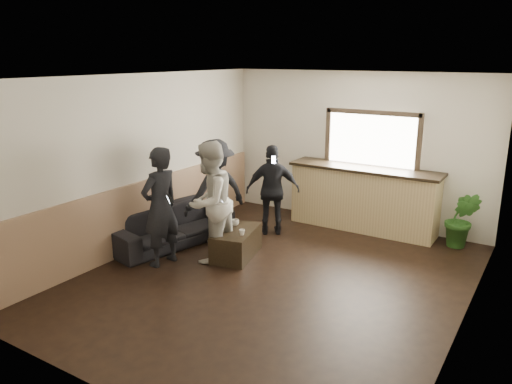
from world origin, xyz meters
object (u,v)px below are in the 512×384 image
Objects in this scene: cup_b at (242,232)px; potted_plant at (462,220)px; coffee_table at (236,243)px; person_a at (160,207)px; person_c at (215,192)px; cup_a at (235,223)px; person_b at (210,202)px; bar_counter at (364,195)px; person_d at (273,190)px; sofa at (171,226)px.

potted_plant is (2.72, 2.39, 0.01)m from cup_b.
person_a reaches higher than coffee_table.
cup_b is 1.03m from person_c.
person_c is at bearing 178.93° from person_a.
cup_a is 0.07× the size of person_c.
person_b is at bearing -129.96° from coffee_table.
person_d is (-1.26, -1.11, 0.16)m from bar_counter.
cup_a is 0.06× the size of person_b.
person_a is 1.13× the size of person_d.
bar_counter is at bearing 146.32° from person_b.
cup_b is (1.43, -0.01, 0.16)m from sofa.
sofa is 0.94m from person_c.
cup_b is 0.06× the size of person_d.
bar_counter reaches higher than person_b.
person_b is at bearing 50.53° from person_c.
sofa is at bearing -32.41° from person_c.
coffee_table is at bearing 145.74° from cup_b.
sofa is 1.24m from coffee_table.
cup_b is at bearing 67.36° from person_d.
bar_counter is 1.50× the size of person_a.
person_c is at bearing 151.09° from cup_b.
person_a is at bearing -122.18° from cup_a.
person_d is (0.59, 0.87, -0.08)m from person_c.
person_c is 1.06m from person_d.
cup_b is at bearing 81.76° from person_c.
bar_counter reaches higher than person_d.
person_c is (-1.85, -1.98, 0.24)m from bar_counter.
person_d reaches higher than cup_a.
person_b is (0.52, 0.52, 0.03)m from person_a.
cup_a is at bearing 128.07° from coffee_table.
person_c is (0.60, 0.45, 0.57)m from sofa.
coffee_table is 1.34m from person_a.
sofa is 2.23× the size of potted_plant.
bar_counter is at bearing 57.39° from cup_a.
potted_plant is (1.70, -0.05, -0.16)m from bar_counter.
potted_plant is 4.84m from person_a.
potted_plant is at bearing 34.23° from cup_a.
coffee_table is 10.53× the size of cup_b.
cup_b is at bearing 131.90° from person_a.
sofa is 1.16× the size of person_b.
sofa is 1.34× the size of person_d.
potted_plant reaches higher than cup_a.
person_b reaches higher than person_a.
coffee_table is 3.70m from potted_plant.
person_c is (0.15, 1.16, -0.02)m from person_a.
bar_counter is 3.73m from person_a.
person_a is (0.45, -0.71, 0.59)m from sofa.
person_b is at bearing -88.39° from sofa.
bar_counter is 1.46× the size of person_b.
bar_counter is 1.70× the size of person_d.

